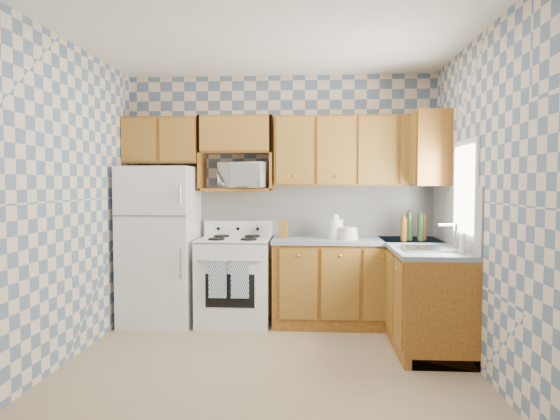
% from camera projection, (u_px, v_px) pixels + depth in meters
% --- Properties ---
extents(floor, '(3.40, 3.40, 0.00)m').
position_uv_depth(floor, '(268.00, 367.00, 4.07)').
color(floor, '#8A795B').
rests_on(floor, ground).
extents(back_wall, '(3.40, 0.02, 2.70)m').
position_uv_depth(back_wall, '(281.00, 197.00, 5.60)').
color(back_wall, slate).
rests_on(back_wall, ground).
extents(right_wall, '(0.02, 3.20, 2.70)m').
position_uv_depth(right_wall, '(484.00, 203.00, 3.89)').
color(right_wall, slate).
rests_on(right_wall, ground).
extents(backsplash_back, '(2.60, 0.02, 0.56)m').
position_uv_depth(backsplash_back, '(316.00, 211.00, 5.57)').
color(backsplash_back, silver).
rests_on(backsplash_back, back_wall).
extents(backsplash_right, '(0.02, 1.60, 0.56)m').
position_uv_depth(backsplash_right, '(454.00, 216.00, 4.70)').
color(backsplash_right, silver).
rests_on(backsplash_right, right_wall).
extents(refrigerator, '(0.75, 0.70, 1.68)m').
position_uv_depth(refrigerator, '(160.00, 245.00, 5.36)').
color(refrigerator, white).
rests_on(refrigerator, floor).
extents(stove_body, '(0.76, 0.65, 0.90)m').
position_uv_depth(stove_body, '(235.00, 282.00, 5.35)').
color(stove_body, white).
rests_on(stove_body, floor).
extents(cooktop, '(0.76, 0.65, 0.02)m').
position_uv_depth(cooktop, '(235.00, 239.00, 5.33)').
color(cooktop, silver).
rests_on(cooktop, stove_body).
extents(backguard, '(0.76, 0.08, 0.17)m').
position_uv_depth(backguard, '(239.00, 228.00, 5.60)').
color(backguard, white).
rests_on(backguard, cooktop).
extents(dish_towel_left, '(0.18, 0.02, 0.38)m').
position_uv_depth(dish_towel_left, '(218.00, 279.00, 5.01)').
color(dish_towel_left, navy).
rests_on(dish_towel_left, stove_body).
extents(dish_towel_right, '(0.18, 0.02, 0.38)m').
position_uv_depth(dish_towel_right, '(240.00, 279.00, 5.00)').
color(dish_towel_right, navy).
rests_on(dish_towel_right, stove_body).
extents(base_cabinets_back, '(1.75, 0.60, 0.88)m').
position_uv_depth(base_cabinets_back, '(356.00, 284.00, 5.29)').
color(base_cabinets_back, '#622E0C').
rests_on(base_cabinets_back, floor).
extents(base_cabinets_right, '(0.60, 1.60, 0.88)m').
position_uv_depth(base_cabinets_right, '(421.00, 295.00, 4.76)').
color(base_cabinets_right, '#622E0C').
rests_on(base_cabinets_right, floor).
extents(countertop_back, '(1.77, 0.63, 0.04)m').
position_uv_depth(countertop_back, '(357.00, 241.00, 5.26)').
color(countertop_back, slate).
rests_on(countertop_back, base_cabinets_back).
extents(countertop_right, '(0.63, 1.60, 0.04)m').
position_uv_depth(countertop_right, '(422.00, 247.00, 4.73)').
color(countertop_right, slate).
rests_on(countertop_right, base_cabinets_right).
extents(upper_cabinets_back, '(1.75, 0.33, 0.74)m').
position_uv_depth(upper_cabinets_back, '(356.00, 151.00, 5.35)').
color(upper_cabinets_back, '#622E0C').
rests_on(upper_cabinets_back, back_wall).
extents(upper_cabinets_fridge, '(0.82, 0.33, 0.50)m').
position_uv_depth(upper_cabinets_fridge, '(163.00, 141.00, 5.49)').
color(upper_cabinets_fridge, '#622E0C').
rests_on(upper_cabinets_fridge, back_wall).
extents(upper_cabinets_right, '(0.33, 0.70, 0.74)m').
position_uv_depth(upper_cabinets_right, '(427.00, 150.00, 5.12)').
color(upper_cabinets_right, '#622E0C').
rests_on(upper_cabinets_right, right_wall).
extents(microwave_shelf, '(0.80, 0.33, 0.03)m').
position_uv_depth(microwave_shelf, '(237.00, 190.00, 5.46)').
color(microwave_shelf, '#622E0C').
rests_on(microwave_shelf, back_wall).
extents(microwave, '(0.59, 0.47, 0.28)m').
position_uv_depth(microwave, '(245.00, 175.00, 5.42)').
color(microwave, white).
rests_on(microwave, microwave_shelf).
extents(sink, '(0.48, 0.40, 0.03)m').
position_uv_depth(sink, '(431.00, 249.00, 4.38)').
color(sink, '#B7B7BC').
rests_on(sink, countertop_right).
extents(window, '(0.02, 0.66, 0.86)m').
position_uv_depth(window, '(465.00, 190.00, 4.34)').
color(window, silver).
rests_on(window, right_wall).
extents(bottle_0, '(0.06, 0.06, 0.29)m').
position_uv_depth(bottle_0, '(409.00, 226.00, 5.11)').
color(bottle_0, black).
rests_on(bottle_0, countertop_back).
extents(bottle_1, '(0.06, 0.06, 0.27)m').
position_uv_depth(bottle_1, '(420.00, 228.00, 5.04)').
color(bottle_1, black).
rests_on(bottle_1, countertop_back).
extents(bottle_2, '(0.06, 0.06, 0.25)m').
position_uv_depth(bottle_2, '(423.00, 228.00, 5.14)').
color(bottle_2, '#54350D').
rests_on(bottle_2, countertop_back).
extents(bottle_3, '(0.06, 0.06, 0.23)m').
position_uv_depth(bottle_3, '(404.00, 230.00, 5.03)').
color(bottle_3, '#54350D').
rests_on(bottle_3, countertop_back).
extents(knife_block, '(0.09, 0.09, 0.19)m').
position_uv_depth(knife_block, '(284.00, 229.00, 5.34)').
color(knife_block, brown).
rests_on(knife_block, countertop_back).
extents(electric_kettle, '(0.16, 0.16, 0.20)m').
position_uv_depth(electric_kettle, '(335.00, 229.00, 5.27)').
color(electric_kettle, white).
rests_on(electric_kettle, countertop_back).
extents(food_containers, '(0.19, 0.19, 0.13)m').
position_uv_depth(food_containers, '(349.00, 233.00, 5.19)').
color(food_containers, beige).
rests_on(food_containers, countertop_back).
extents(soap_bottle, '(0.06, 0.06, 0.17)m').
position_uv_depth(soap_bottle, '(463.00, 243.00, 4.13)').
color(soap_bottle, beige).
rests_on(soap_bottle, countertop_right).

